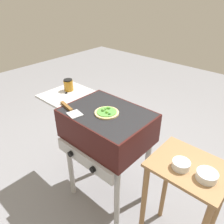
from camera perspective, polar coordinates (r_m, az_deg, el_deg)
ground_plane at (r=2.20m, az=-1.04°, el=-20.71°), size 8.00×8.00×0.00m
grill at (r=1.68m, az=-1.73°, el=-4.14°), size 0.96×0.53×0.90m
pizza_veggie at (r=1.58m, az=-1.38°, el=-0.06°), size 0.18×0.18×0.04m
sauce_jar at (r=1.95m, az=-11.26°, el=6.90°), size 0.08×0.08×0.10m
spatula at (r=1.65m, az=-10.92°, el=0.67°), size 0.27×0.11×0.02m
prep_table at (r=1.55m, az=18.10°, el=-19.33°), size 0.44×0.36×0.80m
topping_bowl_near at (r=1.34m, az=17.49°, el=-12.97°), size 0.10×0.10×0.04m
topping_bowl_far at (r=1.32m, az=23.42°, el=-14.98°), size 0.11×0.11×0.04m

